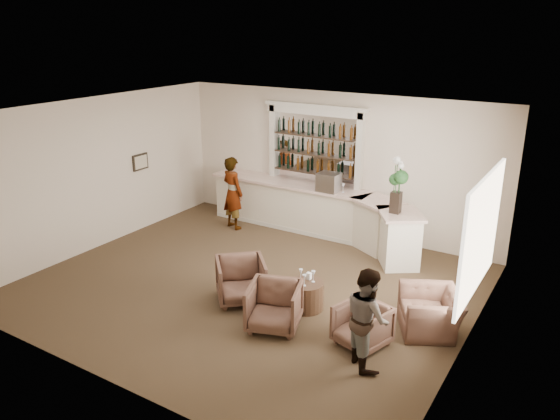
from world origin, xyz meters
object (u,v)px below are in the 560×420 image
at_px(sommelier, 233,193).
at_px(bar_counter, 317,212).
at_px(armchair_right, 362,326).
at_px(espresso_machine, 329,182).
at_px(armchair_far, 430,312).
at_px(flower_vase, 397,182).
at_px(guest, 367,318).
at_px(cocktail_table, 306,295).
at_px(armchair_left, 241,280).
at_px(armchair_center, 274,306).

bearing_deg(sommelier, bar_counter, -144.20).
relative_size(armchair_right, espresso_machine, 1.54).
height_order(sommelier, armchair_right, sommelier).
height_order(armchair_far, flower_vase, flower_vase).
relative_size(bar_counter, guest, 3.75).
relative_size(guest, armchair_far, 1.48).
bearing_deg(bar_counter, sommelier, -161.32).
bearing_deg(armchair_right, sommelier, 163.61).
distance_m(armchair_far, flower_vase, 2.95).
height_order(cocktail_table, guest, guest).
bearing_deg(sommelier, armchair_left, 145.65).
relative_size(espresso_machine, flower_vase, 0.42).
bearing_deg(armchair_center, flower_vase, 58.33).
xyz_separation_m(cocktail_table, armchair_left, (-1.13, -0.36, 0.15)).
bearing_deg(cocktail_table, sommelier, 143.44).
height_order(armchair_center, espresso_machine, espresso_machine).
xyz_separation_m(armchair_center, armchair_far, (2.20, 1.25, -0.05)).
bearing_deg(armchair_far, armchair_left, -104.36).
height_order(bar_counter, armchair_right, bar_counter).
xyz_separation_m(armchair_right, espresso_machine, (-2.49, 3.71, 1.01)).
bearing_deg(sommelier, espresso_machine, -148.07).
bearing_deg(armchair_right, espresso_machine, 140.68).
relative_size(sommelier, armchair_right, 2.39).
bearing_deg(espresso_machine, sommelier, -164.52).
bearing_deg(armchair_far, sommelier, -139.29).
relative_size(sommelier, guest, 1.16).
distance_m(guest, armchair_left, 2.77).
height_order(bar_counter, armchair_far, bar_counter).
height_order(guest, flower_vase, flower_vase).
bearing_deg(armchair_left, guest, -55.70).
xyz_separation_m(armchair_right, armchair_far, (0.76, 0.97, -0.00)).
xyz_separation_m(guest, armchair_far, (0.52, 1.40, -0.43)).
bearing_deg(armchair_left, sommelier, 85.81).
bearing_deg(flower_vase, cocktail_table, -103.79).
distance_m(armchair_right, flower_vase, 3.49).
xyz_separation_m(armchair_far, flower_vase, (-1.45, 2.13, 1.45)).
height_order(cocktail_table, armchair_left, armchair_left).
bearing_deg(flower_vase, espresso_machine, 161.21).
xyz_separation_m(bar_counter, cocktail_table, (1.49, -3.22, -0.32)).
xyz_separation_m(bar_counter, espresso_machine, (0.31, -0.06, 0.78)).
relative_size(cocktail_table, guest, 0.42).
distance_m(armchair_center, armchair_right, 1.46).
bearing_deg(flower_vase, armchair_center, -102.51).
height_order(bar_counter, espresso_machine, espresso_machine).
bearing_deg(armchair_center, armchair_left, 135.58).
bearing_deg(armchair_center, espresso_machine, 85.72).
relative_size(cocktail_table, flower_vase, 0.55).
distance_m(sommelier, espresso_machine, 2.39).
xyz_separation_m(armchair_right, flower_vase, (-0.68, 3.10, 1.45)).
distance_m(armchair_center, armchair_far, 2.53).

